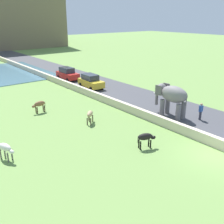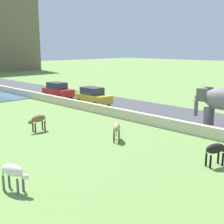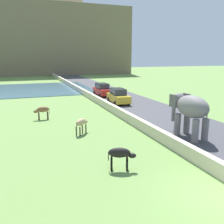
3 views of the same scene
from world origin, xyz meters
TOP-DOWN VIEW (x-y plane):
  - road_surface at (5.00, 20.00)m, footprint 7.00×120.00m
  - barrier_wall at (1.20, 18.00)m, footprint 0.40×110.00m
  - elephant at (3.41, 6.63)m, footprint 1.59×3.51m
  - car_red at (3.42, 25.85)m, footprint 1.85×4.03m
  - car_yellow at (3.43, 19.79)m, footprint 1.91×4.06m
  - cow_brown at (-5.65, 15.32)m, footprint 1.39×0.48m
  - cow_white at (-11.10, 8.27)m, footprint 0.76×1.42m
  - cow_tan at (-3.35, 9.98)m, footprint 1.24×1.19m
  - cow_black at (-2.86, 3.71)m, footprint 1.41×0.83m

SIDE VIEW (x-z plane):
  - road_surface at x=5.00m, z-range 0.00..0.06m
  - barrier_wall at x=1.20m, z-range 0.00..0.79m
  - cow_brown at x=-5.65m, z-range 0.26..1.41m
  - cow_white at x=-11.10m, z-range 0.26..1.41m
  - cow_tan at x=-3.35m, z-range 0.26..1.41m
  - cow_black at x=-2.86m, z-range 0.26..1.41m
  - car_red at x=3.42m, z-range 0.00..1.80m
  - car_yellow at x=3.43m, z-range 0.00..1.80m
  - elephant at x=3.41m, z-range 0.54..3.53m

